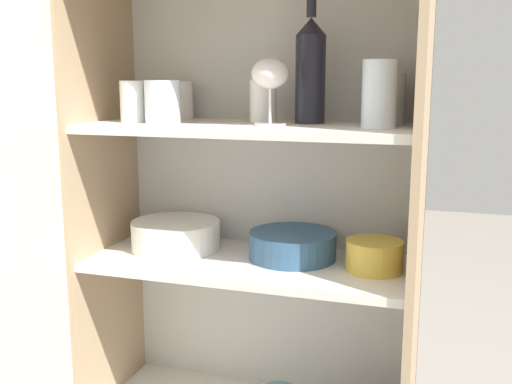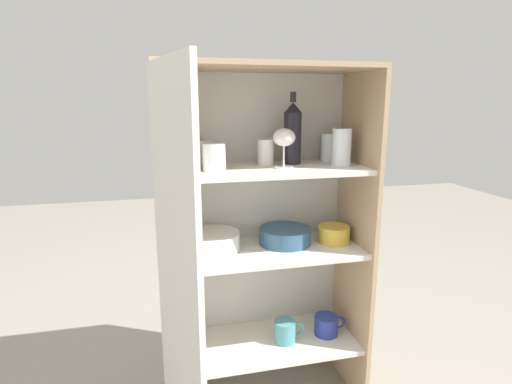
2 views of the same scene
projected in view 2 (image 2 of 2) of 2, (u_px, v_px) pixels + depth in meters
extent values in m
cube|color=silver|center=(255.00, 235.00, 1.72)|extent=(0.79, 0.02, 1.35)
cube|color=tan|center=(163.00, 257.00, 1.48)|extent=(0.02, 0.35, 1.35)
cube|color=tan|center=(354.00, 241.00, 1.65)|extent=(0.02, 0.35, 1.35)
cube|color=tan|center=(265.00, 67.00, 1.42)|extent=(0.79, 0.35, 0.02)
cube|color=silver|center=(264.00, 343.00, 1.66)|extent=(0.75, 0.32, 0.02)
cube|color=silver|center=(264.00, 251.00, 1.57)|extent=(0.75, 0.32, 0.02)
cube|color=silver|center=(265.00, 170.00, 1.50)|extent=(0.75, 0.32, 0.02)
cube|color=silver|center=(179.00, 303.00, 1.14)|extent=(0.11, 0.38, 1.35)
cylinder|color=white|center=(331.00, 148.00, 1.63)|extent=(0.08, 0.08, 0.11)
cylinder|color=white|center=(214.00, 157.00, 1.40)|extent=(0.08, 0.08, 0.10)
cylinder|color=silver|center=(201.00, 153.00, 1.53)|extent=(0.08, 0.08, 0.10)
cylinder|color=white|center=(342.00, 147.00, 1.52)|extent=(0.07, 0.07, 0.14)
cylinder|color=white|center=(266.00, 152.00, 1.54)|extent=(0.06, 0.06, 0.10)
cylinder|color=white|center=(191.00, 158.00, 1.39)|extent=(0.06, 0.06, 0.10)
cylinder|color=silver|center=(284.00, 167.00, 1.47)|extent=(0.07, 0.07, 0.01)
cylinder|color=silver|center=(284.00, 157.00, 1.46)|extent=(0.01, 0.01, 0.07)
ellipsoid|color=silver|center=(284.00, 137.00, 1.45)|extent=(0.08, 0.08, 0.07)
cylinder|color=black|center=(292.00, 138.00, 1.56)|extent=(0.07, 0.07, 0.20)
cone|color=black|center=(293.00, 107.00, 1.54)|extent=(0.07, 0.07, 0.04)
cylinder|color=black|center=(293.00, 97.00, 1.53)|extent=(0.02, 0.02, 0.04)
cylinder|color=white|center=(211.00, 249.00, 1.55)|extent=(0.22, 0.22, 0.01)
cylinder|color=white|center=(211.00, 247.00, 1.55)|extent=(0.22, 0.22, 0.01)
cylinder|color=white|center=(211.00, 245.00, 1.54)|extent=(0.22, 0.22, 0.01)
cylinder|color=white|center=(211.00, 243.00, 1.54)|extent=(0.22, 0.22, 0.01)
cylinder|color=white|center=(211.00, 240.00, 1.54)|extent=(0.22, 0.22, 0.01)
cylinder|color=white|center=(211.00, 238.00, 1.54)|extent=(0.22, 0.22, 0.01)
cylinder|color=white|center=(211.00, 236.00, 1.54)|extent=(0.22, 0.22, 0.01)
cylinder|color=white|center=(211.00, 234.00, 1.54)|extent=(0.22, 0.22, 0.01)
cylinder|color=#33567A|center=(285.00, 236.00, 1.62)|extent=(0.21, 0.21, 0.07)
torus|color=#33567A|center=(285.00, 229.00, 1.61)|extent=(0.20, 0.20, 0.01)
cylinder|color=gold|center=(334.00, 234.00, 1.63)|extent=(0.13, 0.13, 0.07)
torus|color=gold|center=(334.00, 227.00, 1.62)|extent=(0.13, 0.13, 0.01)
cylinder|color=#283893|center=(326.00, 325.00, 1.70)|extent=(0.10, 0.10, 0.08)
torus|color=#283893|center=(339.00, 322.00, 1.71)|extent=(0.05, 0.01, 0.05)
cylinder|color=teal|center=(285.00, 331.00, 1.64)|extent=(0.09, 0.09, 0.09)
torus|color=teal|center=(298.00, 329.00, 1.65)|extent=(0.06, 0.01, 0.06)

